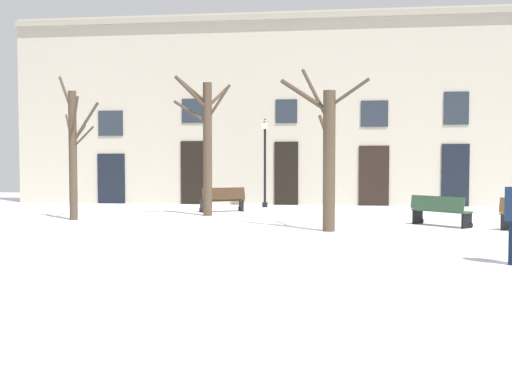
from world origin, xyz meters
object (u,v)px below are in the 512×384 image
object	(u,v)px
streetlamp	(265,153)
bench_near_lamp	(440,211)
tree_near_facade	(73,149)
bench_by_litter_bin	(222,200)
tree_left_of_center	(207,141)
tree_foreground	(327,152)

from	to	relation	value
streetlamp	bench_near_lamp	bearing A→B (deg)	-49.18
tree_near_facade	bench_by_litter_bin	distance (m)	5.82
tree_left_of_center	tree_near_facade	distance (m)	4.39
tree_foreground	bench_near_lamp	distance (m)	3.98
tree_foreground	streetlamp	size ratio (longest dim) A/B	1.21
tree_foreground	tree_near_facade	bearing A→B (deg)	164.73
tree_left_of_center	bench_near_lamp	distance (m)	8.07
tree_foreground	bench_by_litter_bin	world-z (taller)	tree_foreground
tree_left_of_center	tree_near_facade	size ratio (longest dim) A/B	1.02
bench_by_litter_bin	bench_near_lamp	bearing A→B (deg)	121.12
tree_near_facade	streetlamp	distance (m)	8.25
tree_near_facade	bench_by_litter_bin	bearing A→B (deg)	41.39
tree_foreground	tree_left_of_center	size ratio (longest dim) A/B	0.92
streetlamp	bench_by_litter_bin	xyz separation A→B (m)	(-1.31, -2.52, -1.78)
tree_near_facade	bench_near_lamp	size ratio (longest dim) A/B	2.90
tree_foreground	tree_near_facade	size ratio (longest dim) A/B	0.94
tree_left_of_center	bench_by_litter_bin	distance (m)	2.70
tree_foreground	tree_left_of_center	distance (m)	5.91
tree_left_of_center	bench_by_litter_bin	bearing A→B (deg)	81.62
tree_near_facade	bench_near_lamp	world-z (taller)	tree_near_facade
bench_by_litter_bin	bench_near_lamp	xyz separation A→B (m)	(7.12, -4.20, -0.01)
tree_foreground	bench_by_litter_bin	bearing A→B (deg)	123.63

